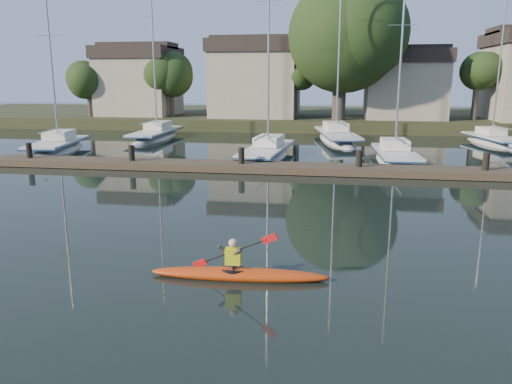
# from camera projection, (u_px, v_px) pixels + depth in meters

# --- Properties ---
(ground) EXTENTS (160.00, 160.00, 0.00)m
(ground) POSITION_uv_depth(u_px,v_px,m) (256.00, 278.00, 12.08)
(ground) COLOR black
(ground) RESTS_ON ground
(kayak) EXTENTS (4.39, 0.84, 1.39)m
(kayak) POSITION_uv_depth(u_px,v_px,m) (238.00, 272.00, 12.03)
(kayak) COLOR #B33C0D
(kayak) RESTS_ON ground
(dock) EXTENTS (34.00, 2.00, 1.80)m
(dock) POSITION_uv_depth(u_px,v_px,m) (299.00, 168.00, 25.51)
(dock) COLOR #4B3C2A
(dock) RESTS_ON ground
(sailboat_0) EXTENTS (3.63, 8.37, 12.85)m
(sailboat_0) POSITION_uv_depth(u_px,v_px,m) (58.00, 154.00, 33.02)
(sailboat_0) COLOR silver
(sailboat_0) RESTS_ON ground
(sailboat_2) EXTENTS (2.94, 9.50, 15.49)m
(sailboat_2) POSITION_uv_depth(u_px,v_px,m) (267.00, 160.00, 30.36)
(sailboat_2) COLOR silver
(sailboat_2) RESTS_ON ground
(sailboat_3) EXTENTS (2.47, 8.23, 13.14)m
(sailboat_3) POSITION_uv_depth(u_px,v_px,m) (395.00, 164.00, 28.99)
(sailboat_3) COLOR silver
(sailboat_3) RESTS_ON ground
(sailboat_5) EXTENTS (2.37, 9.61, 15.87)m
(sailboat_5) POSITION_uv_depth(u_px,v_px,m) (156.00, 141.00, 39.75)
(sailboat_5) COLOR silver
(sailboat_5) RESTS_ON ground
(sailboat_6) EXTENTS (4.20, 11.41, 17.76)m
(sailboat_6) POSITION_uv_depth(u_px,v_px,m) (336.00, 143.00, 38.39)
(sailboat_6) COLOR silver
(sailboat_6) RESTS_ON ground
(sailboat_7) EXTENTS (3.50, 8.03, 12.56)m
(sailboat_7) POSITION_uv_depth(u_px,v_px,m) (492.00, 146.00, 36.41)
(sailboat_7) COLOR silver
(sailboat_7) RESTS_ON ground
(shore) EXTENTS (90.00, 25.25, 12.75)m
(shore) POSITION_uv_depth(u_px,v_px,m) (335.00, 93.00, 49.89)
(shore) COLOR #233118
(shore) RESTS_ON ground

